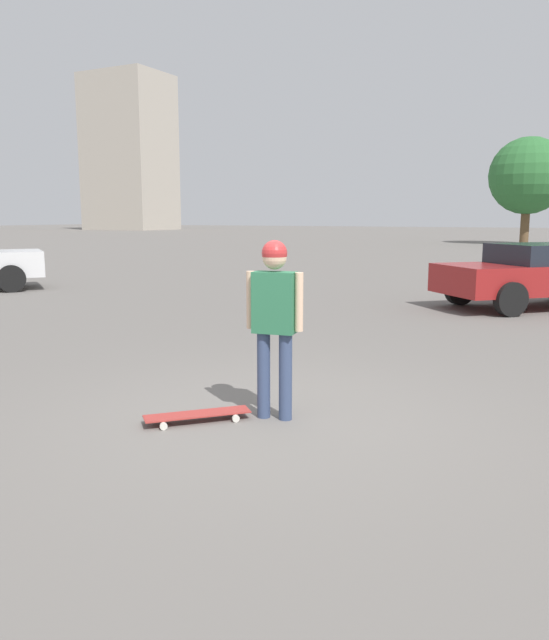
# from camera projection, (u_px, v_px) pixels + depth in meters

# --- Properties ---
(ground_plane) EXTENTS (220.00, 220.00, 0.00)m
(ground_plane) POSITION_uv_depth(u_px,v_px,m) (274.00, 418.00, 5.96)
(ground_plane) COLOR slate
(person) EXTENTS (0.54, 0.26, 1.69)m
(person) POSITION_uv_depth(u_px,v_px,m) (274.00, 310.00, 5.79)
(person) COLOR #38476B
(person) RESTS_ON ground_plane
(skateboard) EXTENTS (0.85, 0.87, 0.08)m
(skateboard) POSITION_uv_depth(u_px,v_px,m) (197.00, 415.00, 5.85)
(skateboard) COLOR #A5332D
(skateboard) RESTS_ON ground_plane
(car_parked_near) EXTENTS (4.20, 4.14, 1.34)m
(car_parked_near) POSITION_uv_depth(u_px,v_px,m) (539.00, 274.00, 13.07)
(car_parked_near) COLOR maroon
(car_parked_near) RESTS_ON ground_plane
(building_block_distant) EXTENTS (11.09, 8.80, 21.59)m
(building_block_distant) POSITION_uv_depth(u_px,v_px,m) (130.00, 153.00, 89.13)
(building_block_distant) COLOR #B2A899
(building_block_distant) RESTS_ON ground_plane
(tree_distant) EXTENTS (5.21, 5.21, 7.25)m
(tree_distant) POSITION_uv_depth(u_px,v_px,m) (528.00, 176.00, 42.43)
(tree_distant) COLOR brown
(tree_distant) RESTS_ON ground_plane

